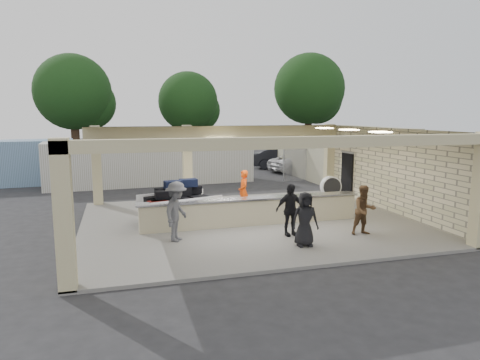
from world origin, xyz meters
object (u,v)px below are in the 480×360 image
object	(u,v)px
passenger_b	(290,210)
car_white_a	(300,163)
baggage_handler	(244,192)
car_white_b	(342,158)
baggage_counter	(252,211)
container_white	(152,162)
passenger_d	(305,219)
drum_fan	(331,187)
luggage_cart	(177,200)
passenger_a	(364,210)
passenger_c	(176,211)
car_dark	(286,159)

from	to	relation	value
passenger_b	car_white_a	size ratio (longest dim) A/B	0.38
baggage_handler	car_white_b	world-z (taller)	baggage_handler
baggage_counter	passenger_b	world-z (taller)	passenger_b
baggage_handler	container_white	bearing A→B (deg)	-159.10
container_white	passenger_d	bearing A→B (deg)	-79.24
drum_fan	baggage_handler	world-z (taller)	baggage_handler
luggage_cart	container_white	size ratio (longest dim) A/B	0.26
drum_fan	container_white	xyz separation A→B (m)	(-7.66, 7.26, 0.60)
baggage_handler	passenger_b	bearing A→B (deg)	11.69
baggage_counter	luggage_cart	bearing A→B (deg)	159.06
passenger_a	passenger_c	distance (m)	6.13
car_white_b	container_white	xyz separation A→B (m)	(-14.38, -3.74, 0.50)
passenger_d	luggage_cart	bearing A→B (deg)	135.80
passenger_b	passenger_d	world-z (taller)	passenger_b
passenger_d	car_white_a	world-z (taller)	passenger_d
passenger_b	container_white	xyz separation A→B (m)	(-3.44, 12.43, 0.30)
baggage_handler	car_dark	bearing A→B (deg)	154.30
passenger_d	container_white	world-z (taller)	container_white
luggage_cart	drum_fan	size ratio (longest dim) A/B	2.84
luggage_cart	drum_fan	world-z (taller)	luggage_cart
passenger_c	baggage_handler	bearing A→B (deg)	-13.96
baggage_handler	passenger_a	world-z (taller)	baggage_handler
car_white_b	container_white	size ratio (longest dim) A/B	0.42
drum_fan	baggage_counter	bearing A→B (deg)	-139.69
drum_fan	passenger_a	world-z (taller)	passenger_a
luggage_cart	passenger_d	size ratio (longest dim) A/B	1.82
passenger_b	passenger_d	size ratio (longest dim) A/B	1.04
passenger_a	passenger_c	size ratio (longest dim) A/B	0.87
drum_fan	car_dark	world-z (taller)	car_dark
car_white_a	passenger_a	bearing A→B (deg)	146.50
baggage_handler	container_white	distance (m)	9.36
drum_fan	passenger_a	distance (m)	6.05
car_white_b	baggage_handler	bearing A→B (deg)	140.16
drum_fan	container_white	size ratio (longest dim) A/B	0.09
luggage_cart	passenger_a	world-z (taller)	passenger_a
luggage_cart	car_white_b	size ratio (longest dim) A/B	0.62
luggage_cart	passenger_a	size ratio (longest dim) A/B	1.83
car_white_a	container_white	bearing A→B (deg)	86.12
passenger_d	car_dark	xyz separation A→B (m)	(6.56, 17.75, -0.15)
passenger_c	container_white	xyz separation A→B (m)	(0.22, 12.02, 0.22)
passenger_d	baggage_handler	bearing A→B (deg)	101.45
drum_fan	passenger_b	xyz separation A→B (m)	(-4.22, -5.17, 0.29)
baggage_counter	passenger_d	size ratio (longest dim) A/B	4.95
passenger_a	passenger_b	bearing A→B (deg)	169.25
baggage_counter	container_white	xyz separation A→B (m)	(-2.67, 10.75, 0.68)
luggage_cart	passenger_b	distance (m)	4.26
baggage_handler	passenger_a	bearing A→B (deg)	38.33
baggage_handler	passenger_d	size ratio (longest dim) A/B	1.04
luggage_cart	car_white_b	world-z (taller)	luggage_cart
drum_fan	car_white_a	bearing A→B (deg)	79.51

